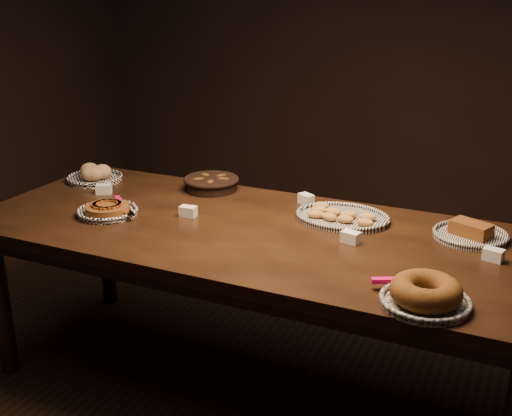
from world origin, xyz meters
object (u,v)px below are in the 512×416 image
at_px(madeleine_platter, 341,216).
at_px(bundt_cake_plate, 425,295).
at_px(buffet_table, 254,245).
at_px(apple_tart_plate, 108,210).

xyz_separation_m(madeleine_platter, bundt_cake_plate, (0.47, -0.62, 0.02)).
relative_size(buffet_table, bundt_cake_plate, 7.23).
height_order(buffet_table, madeleine_platter, madeleine_platter).
distance_m(apple_tart_plate, bundt_cake_plate, 1.44).
bearing_deg(buffet_table, bundt_cake_plate, -26.36).
distance_m(buffet_table, madeleine_platter, 0.39).
xyz_separation_m(buffet_table, bundt_cake_plate, (0.77, -0.38, 0.11)).
bearing_deg(apple_tart_plate, madeleine_platter, 25.62).
bearing_deg(bundt_cake_plate, buffet_table, 144.92).
bearing_deg(apple_tart_plate, bundt_cake_plate, -5.64).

